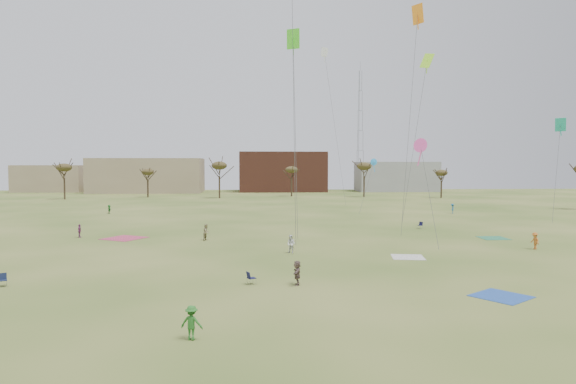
{
  "coord_description": "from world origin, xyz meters",
  "views": [
    {
      "loc": [
        -2.95,
        -35.51,
        8.04
      ],
      "look_at": [
        0.0,
        12.0,
        5.5
      ],
      "focal_mm": 31.56,
      "sensor_mm": 36.0,
      "label": 1
    }
  ],
  "objects": [
    {
      "name": "blanket_plum",
      "position": [
        -17.49,
        20.63,
        0.0
      ],
      "size": [
        5.23,
        5.23,
        0.03
      ],
      "primitive_type": "cube",
      "rotation": [
        0.0,
        0.0,
        2.63
      ],
      "color": "#B9395A",
      "rests_on": "ground"
    },
    {
      "name": "ground",
      "position": [
        0.0,
        0.0,
        0.0
      ],
      "size": [
        260.0,
        260.0,
        0.0
      ],
      "primitive_type": "plane",
      "color": "#35531A",
      "rests_on": "ground"
    },
    {
      "name": "flyer_mid_b",
      "position": [
        23.56,
        10.87,
        0.81
      ],
      "size": [
        0.74,
        1.12,
        1.62
      ],
      "primitive_type": "imported",
      "rotation": [
        0.0,
        0.0,
        4.85
      ],
      "color": "#BF6423",
      "rests_on": "ground"
    },
    {
      "name": "flyer_near_center",
      "position": [
        -5.96,
        -12.4,
        0.8
      ],
      "size": [
        1.14,
        0.82,
        1.59
      ],
      "primitive_type": "imported",
      "rotation": [
        0.0,
        0.0,
        2.9
      ],
      "color": "#276C24",
      "rests_on": "ground"
    },
    {
      "name": "spectator_mid_d",
      "position": [
        -22.6,
        21.58,
        0.74
      ],
      "size": [
        0.42,
        0.89,
        1.48
      ],
      "primitive_type": "imported",
      "rotation": [
        0.0,
        0.0,
        1.64
      ],
      "color": "#8D3B79",
      "rests_on": "ground"
    },
    {
      "name": "flyer_far_a",
      "position": [
        -27.35,
        49.61,
        0.73
      ],
      "size": [
        0.93,
        1.42,
        1.46
      ],
      "primitive_type": "imported",
      "rotation": [
        0.0,
        0.0,
        1.97
      ],
      "color": "#27772F",
      "rests_on": "ground"
    },
    {
      "name": "building_tan",
      "position": [
        -35.0,
        115.0,
        5.0
      ],
      "size": [
        32.0,
        14.0,
        10.0
      ],
      "primitive_type": "cube",
      "color": "#937F60",
      "rests_on": "ground"
    },
    {
      "name": "spectator_mid_e",
      "position": [
        0.17,
        10.16,
        0.84
      ],
      "size": [
        1.03,
        0.99,
        1.68
      ],
      "primitive_type": "imported",
      "rotation": [
        0.0,
        0.0,
        5.66
      ],
      "color": "silver",
      "rests_on": "ground"
    },
    {
      "name": "radio_tower",
      "position": [
        30.0,
        125.0,
        19.21
      ],
      "size": [
        1.51,
        1.72,
        41.0
      ],
      "color": "#9EA3A8",
      "rests_on": "ground"
    },
    {
      "name": "camp_chair_center",
      "position": [
        -3.33,
        -1.69,
        0.26
      ],
      "size": [
        0.71,
        0.69,
        0.87
      ],
      "rotation": [
        0.0,
        0.0,
        2.04
      ],
      "color": "#15173C",
      "rests_on": "ground"
    },
    {
      "name": "flyer_far_c",
      "position": [
        29.49,
        46.28,
        0.83
      ],
      "size": [
        0.92,
        1.21,
        1.65
      ],
      "primitive_type": "imported",
      "rotation": [
        0.0,
        0.0,
        4.39
      ],
      "color": "#1E5B8A",
      "rests_on": "ground"
    },
    {
      "name": "building_tan_west",
      "position": [
        -65.0,
        122.0,
        4.0
      ],
      "size": [
        20.0,
        12.0,
        8.0
      ],
      "primitive_type": "cube",
      "color": "#937F60",
      "rests_on": "ground"
    },
    {
      "name": "blanket_cream",
      "position": [
        10.2,
        7.49,
        0.0
      ],
      "size": [
        3.15,
        3.15,
        0.03
      ],
      "primitive_type": "cube",
      "rotation": [
        0.0,
        0.0,
        2.97
      ],
      "color": "silver",
      "rests_on": "ground"
    },
    {
      "name": "kites_aloft",
      "position": [
        5.29,
        27.23,
        22.35
      ],
      "size": [
        71.96,
        60.35,
        27.85
      ],
      "color": "teal",
      "rests_on": "ground"
    },
    {
      "name": "building_brick",
      "position": [
        5.0,
        120.0,
        6.0
      ],
      "size": [
        26.0,
        16.0,
        12.0
      ],
      "primitive_type": "cube",
      "color": "brown",
      "rests_on": "ground"
    },
    {
      "name": "camp_chair_left",
      "position": [
        -19.76,
        -1.32,
        0.26
      ],
      "size": [
        0.69,
        0.71,
        0.87
      ],
      "rotation": [
        0.0,
        0.0,
        0.48
      ],
      "color": "#151F39",
      "rests_on": "ground"
    },
    {
      "name": "camp_chair_right",
      "position": [
        17.66,
        26.9,
        0.26
      ],
      "size": [
        0.74,
        0.73,
        0.87
      ],
      "rotation": [
        0.0,
        0.0,
        5.4
      ],
      "color": "#131334",
      "rests_on": "ground"
    },
    {
      "name": "blanket_olive",
      "position": [
        23.03,
        18.2,
        0.0
      ],
      "size": [
        2.88,
        2.88,
        0.03
      ],
      "primitive_type": "cube",
      "rotation": [
        0.0,
        0.0,
        3.13
      ],
      "color": "#2D7B54",
      "rests_on": "ground"
    },
    {
      "name": "building_grey",
      "position": [
        40.0,
        118.0,
        4.5
      ],
      "size": [
        24.0,
        12.0,
        9.0
      ],
      "primitive_type": "cube",
      "color": "gray",
      "rests_on": "ground"
    },
    {
      "name": "blanket_blue",
      "position": [
        11.96,
        -5.86,
        0.0
      ],
      "size": [
        4.08,
        4.08,
        0.03
      ],
      "primitive_type": "cube",
      "rotation": [
        0.0,
        0.0,
        0.63
      ],
      "color": "#2650A8",
      "rests_on": "ground"
    },
    {
      "name": "tree_line",
      "position": [
        -2.85,
        79.12,
        7.09
      ],
      "size": [
        117.44,
        49.32,
        8.91
      ],
      "color": "#3A2B1E",
      "rests_on": "ground"
    },
    {
      "name": "spectator_fore_b",
      "position": [
        -8.34,
        18.65,
        0.87
      ],
      "size": [
        0.94,
        1.04,
        1.73
      ],
      "primitive_type": "imported",
      "rotation": [
        0.0,
        0.0,
        1.15
      ],
      "color": "#96885F",
      "rests_on": "ground"
    },
    {
      "name": "spectator_fore_c",
      "position": [
        -0.26,
        -2.1,
        0.83
      ],
      "size": [
        0.64,
        1.57,
        1.65
      ],
      "primitive_type": "imported",
      "rotation": [
        0.0,
        0.0,
        4.61
      ],
      "color": "brown",
      "rests_on": "ground"
    }
  ]
}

